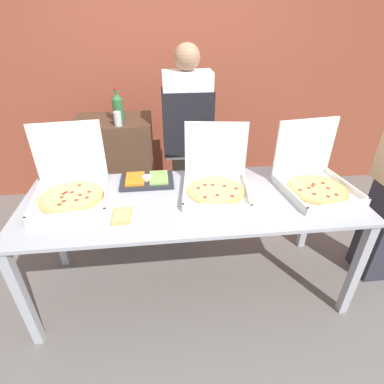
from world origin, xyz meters
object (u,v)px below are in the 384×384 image
object	(u,v)px
paper_plate_front_left	(122,217)
person_server_vest	(188,139)
pizza_box_far_right	(71,186)
pizza_box_near_right	(216,181)
soda_bottle	(118,107)
pizza_box_near_left	(314,179)
veggie_tray	(147,180)
soda_can_silver	(118,119)

from	to	relation	value
paper_plate_front_left	person_server_vest	world-z (taller)	person_server_vest
pizza_box_far_right	person_server_vest	xyz separation A→B (m)	(0.87, 0.64, 0.06)
pizza_box_near_right	soda_bottle	bearing A→B (deg)	137.77
person_server_vest	pizza_box_near_left	bearing A→B (deg)	138.70
pizza_box_far_right	veggie_tray	xyz separation A→B (m)	(0.51, 0.14, -0.06)
veggie_tray	person_server_vest	distance (m)	0.63
paper_plate_front_left	veggie_tray	bearing A→B (deg)	71.10
pizza_box_near_right	person_server_vest	size ratio (longest dim) A/B	0.30
soda_can_silver	pizza_box_far_right	bearing A→B (deg)	-111.43
veggie_tray	soda_bottle	world-z (taller)	soda_bottle
paper_plate_front_left	person_server_vest	xyz separation A→B (m)	(0.51, 0.95, 0.13)
pizza_box_near_right	person_server_vest	distance (m)	0.69
paper_plate_front_left	veggie_tray	world-z (taller)	veggie_tray
soda_bottle	veggie_tray	bearing A→B (deg)	-71.44
pizza_box_near_left	soda_bottle	xyz separation A→B (m)	(-1.43, 0.94, 0.30)
pizza_box_near_right	pizza_box_far_right	xyz separation A→B (m)	(-1.00, 0.03, 0.00)
pizza_box_near_left	soda_can_silver	world-z (taller)	pizza_box_near_left
pizza_box_far_right	paper_plate_front_left	world-z (taller)	pizza_box_far_right
pizza_box_near_left	pizza_box_near_right	xyz separation A→B (m)	(-0.70, 0.06, -0.00)
person_server_vest	veggie_tray	bearing A→B (deg)	54.84
pizza_box_near_right	pizza_box_far_right	bearing A→B (deg)	-173.64
pizza_box_far_right	soda_can_silver	distance (m)	0.80
soda_can_silver	pizza_box_near_left	bearing A→B (deg)	-29.14
pizza_box_far_right	soda_can_silver	size ratio (longest dim) A/B	4.33
person_server_vest	pizza_box_far_right	bearing A→B (deg)	36.48
veggie_tray	soda_can_silver	bearing A→B (deg)	112.37
pizza_box_near_right	veggie_tray	xyz separation A→B (m)	(-0.49, 0.17, -0.06)
paper_plate_front_left	soda_can_silver	distance (m)	1.06
pizza_box_near_right	soda_can_silver	bearing A→B (deg)	142.63
pizza_box_far_right	veggie_tray	world-z (taller)	pizza_box_far_right
pizza_box_near_left	paper_plate_front_left	xyz separation A→B (m)	(-1.34, -0.21, -0.07)
pizza_box_near_left	pizza_box_near_right	distance (m)	0.71
pizza_box_near_right	soda_bottle	xyz separation A→B (m)	(-0.73, 0.88, 0.30)
pizza_box_far_right	soda_bottle	world-z (taller)	soda_bottle
pizza_box_near_left	person_server_vest	world-z (taller)	person_server_vest
pizza_box_near_left	paper_plate_front_left	size ratio (longest dim) A/B	2.51
pizza_box_near_left	veggie_tray	bearing A→B (deg)	161.65
paper_plate_front_left	soda_bottle	size ratio (longest dim) A/B	0.75
veggie_tray	soda_can_silver	xyz separation A→B (m)	(-0.24, 0.57, 0.30)
pizza_box_far_right	soda_bottle	xyz separation A→B (m)	(0.27, 0.85, 0.30)
pizza_box_far_right	soda_bottle	distance (m)	0.94
veggie_tray	pizza_box_near_right	bearing A→B (deg)	-18.62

